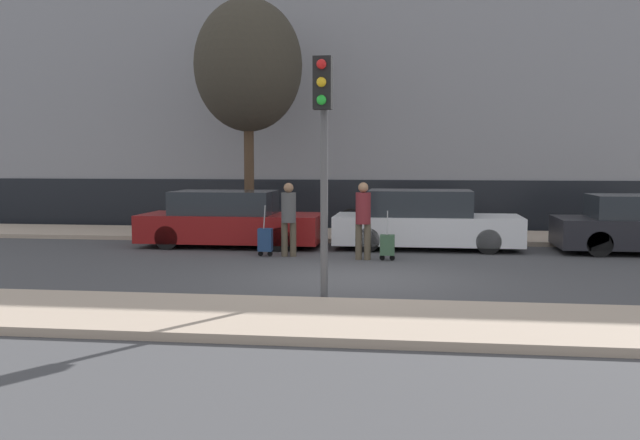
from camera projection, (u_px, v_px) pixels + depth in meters
ground_plane at (360, 279)px, 13.51m from camera, size 80.00×80.00×0.00m
sidewalk_near at (338, 320)px, 9.80m from camera, size 28.00×2.50×0.12m
sidewalk_far at (379, 236)px, 20.41m from camera, size 28.00×3.00×0.12m
building_facade at (385, 67)px, 23.14m from camera, size 28.00×2.09×10.54m
parked_car_0 at (230, 221)px, 18.42m from camera, size 4.64×1.89×1.44m
parked_car_1 at (425, 222)px, 17.93m from camera, size 4.64×1.86×1.48m
pedestrian_left at (289, 215)px, 16.49m from camera, size 0.35×0.34×1.71m
trolley_left at (265, 240)px, 16.56m from camera, size 0.34×0.29×1.19m
pedestrian_right at (363, 216)px, 15.96m from camera, size 0.35×0.34×1.74m
trolley_right at (387, 245)px, 15.89m from camera, size 0.34×0.29×1.11m
traffic_light at (323, 129)px, 10.99m from camera, size 0.28×0.47×3.82m
parked_bicycle at (369, 221)px, 20.48m from camera, size 1.77×0.06×0.96m
bare_tree_near_crossing at (248, 66)px, 19.96m from camera, size 3.03×3.03×6.62m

